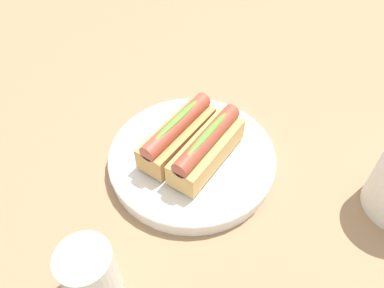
{
  "coord_description": "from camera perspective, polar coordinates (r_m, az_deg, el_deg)",
  "views": [
    {
      "loc": [
        0.35,
        0.14,
        0.49
      ],
      "look_at": [
        -0.02,
        -0.01,
        0.05
      ],
      "focal_mm": 35.01,
      "sensor_mm": 36.0,
      "label": 1
    }
  ],
  "objects": [
    {
      "name": "ground_plane",
      "position": [
        0.62,
        -0.06,
        -4.44
      ],
      "size": [
        2.4,
        2.4,
        0.0
      ],
      "primitive_type": "plane",
      "color": "#9E7A56"
    },
    {
      "name": "serving_bowl",
      "position": [
        0.62,
        0.0,
        -2.11
      ],
      "size": [
        0.27,
        0.27,
        0.03
      ],
      "color": "white",
      "rests_on": "ground_plane"
    },
    {
      "name": "hotdog_front",
      "position": [
        0.6,
        -2.23,
        1.55
      ],
      "size": [
        0.16,
        0.08,
        0.06
      ],
      "color": "tan",
      "rests_on": "serving_bowl"
    },
    {
      "name": "hotdog_back",
      "position": [
        0.58,
        2.31,
        -0.56
      ],
      "size": [
        0.16,
        0.08,
        0.06
      ],
      "color": "tan",
      "rests_on": "serving_bowl"
    },
    {
      "name": "water_glass",
      "position": [
        0.5,
        -15.23,
        -18.69
      ],
      "size": [
        0.07,
        0.07,
        0.09
      ],
      "color": "white",
      "rests_on": "ground_plane"
    }
  ]
}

